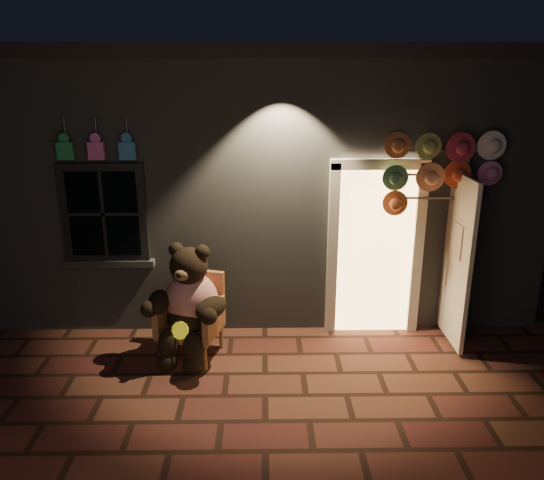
{
  "coord_description": "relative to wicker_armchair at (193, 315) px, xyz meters",
  "views": [
    {
      "loc": [
        -0.0,
        -4.67,
        3.15
      ],
      "look_at": [
        0.09,
        1.0,
        1.35
      ],
      "focal_mm": 35.0,
      "sensor_mm": 36.0,
      "label": 1
    }
  ],
  "objects": [
    {
      "name": "wicker_armchair",
      "position": [
        0.0,
        0.0,
        0.0
      ],
      "size": [
        0.79,
        0.75,
        0.96
      ],
      "rotation": [
        0.0,
        0.0,
        -0.28
      ],
      "color": "#B07344",
      "rests_on": "ground"
    },
    {
      "name": "hat_rack",
      "position": [
        2.84,
        0.38,
        1.61
      ],
      "size": [
        1.41,
        0.22,
        2.5
      ],
      "color": "#59595E",
      "rests_on": "ground"
    },
    {
      "name": "shop_building",
      "position": [
        0.83,
        3.09,
        1.25
      ],
      "size": [
        7.3,
        5.95,
        3.51
      ],
      "color": "slate",
      "rests_on": "ground"
    },
    {
      "name": "teddy_bear",
      "position": [
        -0.02,
        -0.12,
        0.19
      ],
      "size": [
        0.95,
        0.86,
        1.37
      ],
      "rotation": [
        0.0,
        0.0,
        -0.28
      ],
      "color": "red",
      "rests_on": "ground"
    },
    {
      "name": "ground",
      "position": [
        0.83,
        -0.9,
        -0.48
      ],
      "size": [
        60.0,
        60.0,
        0.0
      ],
      "primitive_type": "plane",
      "color": "brown",
      "rests_on": "ground"
    }
  ]
}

